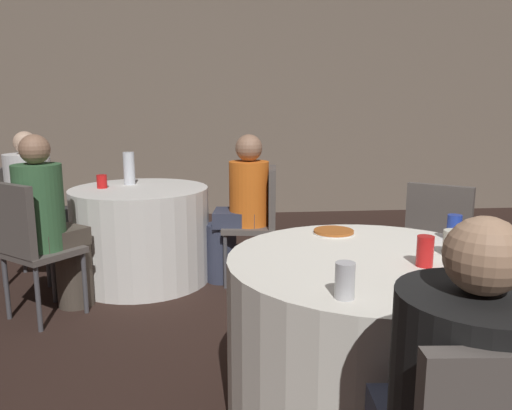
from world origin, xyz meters
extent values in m
plane|color=black|center=(0.00, 0.00, 0.00)|extent=(16.00, 16.00, 0.00)
cube|color=#7A6B5B|center=(0.00, 4.28, 1.40)|extent=(16.00, 0.06, 2.80)
cylinder|color=white|center=(-0.13, -0.13, 0.37)|extent=(1.22, 1.22, 0.74)
cylinder|color=white|center=(-1.34, 1.81, 0.37)|extent=(1.06, 1.06, 0.74)
cube|color=#59514C|center=(0.44, 0.59, 0.44)|extent=(0.56, 0.56, 0.04)
cube|color=#59514C|center=(0.56, 0.73, 0.68)|extent=(0.33, 0.28, 0.44)
cylinder|color=#4C4C51|center=(0.47, 0.36, 0.21)|extent=(0.03, 0.03, 0.42)
cylinder|color=#4C4C51|center=(0.21, 0.57, 0.21)|extent=(0.03, 0.03, 0.42)
cylinder|color=#4C4C51|center=(0.68, 0.62, 0.21)|extent=(0.03, 0.03, 0.42)
cylinder|color=#4C4C51|center=(0.42, 0.83, 0.21)|extent=(0.03, 0.03, 0.42)
cube|color=#59514C|center=(-2.19, 1.89, 0.44)|extent=(0.44, 0.44, 0.04)
cube|color=#59514C|center=(-2.37, 1.91, 0.68)|extent=(0.08, 0.38, 0.44)
cylinder|color=#4C4C51|center=(-2.00, 2.04, 0.21)|extent=(0.03, 0.03, 0.42)
cylinder|color=#4C4C51|center=(-2.04, 1.71, 0.21)|extent=(0.03, 0.03, 0.42)
cylinder|color=#4C4C51|center=(-2.34, 2.07, 0.21)|extent=(0.03, 0.03, 0.42)
cylinder|color=#4C4C51|center=(-2.37, 1.74, 0.21)|extent=(0.03, 0.03, 0.42)
cube|color=#59514C|center=(-1.88, 1.15, 0.44)|extent=(0.56, 0.56, 0.04)
cube|color=#59514C|center=(-1.99, 1.01, 0.68)|extent=(0.33, 0.28, 0.44)
cylinder|color=#4C4C51|center=(-1.90, 1.39, 0.21)|extent=(0.03, 0.03, 0.42)
cylinder|color=#4C4C51|center=(-1.64, 1.18, 0.21)|extent=(0.03, 0.03, 0.42)
cylinder|color=#4C4C51|center=(-2.12, 1.13, 0.21)|extent=(0.03, 0.03, 0.42)
cylinder|color=#4C4C51|center=(-1.85, 0.91, 0.21)|extent=(0.03, 0.03, 0.42)
cube|color=#59514C|center=(-0.50, 1.70, 0.44)|extent=(0.45, 0.45, 0.04)
cube|color=#59514C|center=(-0.32, 1.67, 0.68)|extent=(0.10, 0.38, 0.44)
cylinder|color=#4C4C51|center=(-0.69, 1.55, 0.21)|extent=(0.03, 0.03, 0.42)
cylinder|color=#4C4C51|center=(-0.65, 1.89, 0.21)|extent=(0.03, 0.03, 0.42)
cylinder|color=#4C4C51|center=(-0.36, 1.50, 0.21)|extent=(0.03, 0.03, 0.42)
cylinder|color=#4C4C51|center=(-0.31, 1.84, 0.21)|extent=(0.03, 0.03, 0.42)
cylinder|color=#282828|center=(-1.97, 1.87, 0.23)|extent=(0.24, 0.24, 0.46)
cube|color=#282828|center=(-2.08, 1.88, 0.51)|extent=(0.35, 0.35, 0.12)
cylinder|color=white|center=(-2.19, 1.89, 0.73)|extent=(0.34, 0.34, 0.54)
sphere|color=#DBB293|center=(-2.19, 1.89, 1.09)|extent=(0.17, 0.17, 0.17)
cylinder|color=black|center=(-0.21, -1.06, 0.70)|extent=(0.37, 0.37, 0.49)
sphere|color=tan|center=(-0.21, -1.06, 1.04)|extent=(0.18, 0.18, 0.18)
cylinder|color=#33384C|center=(-0.72, 1.73, 0.23)|extent=(0.24, 0.24, 0.46)
cube|color=#33384C|center=(-0.61, 1.71, 0.51)|extent=(0.36, 0.33, 0.12)
cylinder|color=orange|center=(-0.50, 1.70, 0.70)|extent=(0.30, 0.30, 0.49)
sphere|color=#997056|center=(-0.50, 1.70, 1.05)|extent=(0.20, 0.20, 0.20)
cylinder|color=#4C4238|center=(-1.74, 1.32, 0.23)|extent=(0.24, 0.24, 0.46)
cube|color=#4C4238|center=(-1.81, 1.24, 0.51)|extent=(0.42, 0.43, 0.12)
cylinder|color=#38663D|center=(-1.88, 1.15, 0.73)|extent=(0.30, 0.30, 0.55)
sphere|color=#997056|center=(-1.88, 1.15, 1.10)|extent=(0.19, 0.19, 0.19)
cylinder|color=white|center=(-0.20, 0.29, 0.74)|extent=(0.20, 0.20, 0.01)
cylinder|color=#B25B23|center=(-0.20, 0.29, 0.75)|extent=(0.20, 0.20, 0.01)
cylinder|color=red|center=(0.03, -0.25, 0.80)|extent=(0.07, 0.07, 0.12)
cylinder|color=silver|center=(-0.37, -0.55, 0.80)|extent=(0.07, 0.07, 0.12)
cylinder|color=#1E38A5|center=(0.33, 0.11, 0.80)|extent=(0.07, 0.07, 0.12)
cylinder|color=silver|center=(0.22, -0.12, 0.79)|extent=(0.09, 0.09, 0.11)
cylinder|color=silver|center=(-1.44, 2.00, 0.87)|extent=(0.09, 0.09, 0.26)
cylinder|color=red|center=(-1.63, 1.83, 0.79)|extent=(0.08, 0.08, 0.10)
camera|label=1|loc=(-0.81, -2.06, 1.36)|focal=35.00mm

